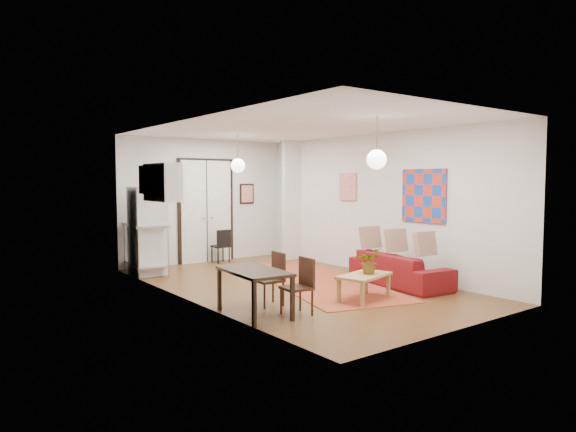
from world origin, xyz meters
TOP-DOWN VIEW (x-y plane):
  - floor at (0.00, 0.00)m, footprint 7.00×7.00m
  - ceiling at (0.00, 0.00)m, footprint 4.20×7.00m
  - wall_back at (0.00, 3.50)m, footprint 4.20×0.02m
  - wall_front at (0.00, -3.50)m, footprint 4.20×0.02m
  - wall_left at (-2.10, 0.00)m, footprint 0.02×7.00m
  - wall_right at (2.10, 0.00)m, footprint 0.02×7.00m
  - double_doors at (0.00, 3.46)m, footprint 1.44×0.06m
  - stub_partition at (1.85, 2.55)m, footprint 0.50×0.10m
  - wall_cabinet at (-1.92, 1.50)m, footprint 0.35×1.00m
  - painting_popart at (2.08, -1.25)m, footprint 0.05×1.00m
  - painting_abstract at (2.08, 0.80)m, footprint 0.05×0.50m
  - poster_back at (1.15, 3.47)m, footprint 0.40×0.03m
  - print_left at (-2.07, 2.00)m, footprint 0.03×0.44m
  - pendant_back at (0.00, 2.00)m, footprint 0.30×0.30m
  - pendant_front at (0.00, -2.00)m, footprint 0.30×0.30m
  - kilim_rug at (0.59, 0.13)m, footprint 2.88×4.88m
  - sofa at (1.54, -1.15)m, footprint 2.16×1.09m
  - coffee_table at (0.18, -1.60)m, footprint 1.06×0.75m
  - potted_plant at (0.28, -1.60)m, footprint 0.41×0.44m
  - kitchen_counter at (-1.74, 2.83)m, footprint 0.86×1.44m
  - bowl at (-1.75, 2.53)m, footprint 0.31×0.31m
  - soap_bottle at (-1.75, 3.08)m, footprint 0.13×0.13m
  - fridge at (-1.75, 2.69)m, footprint 0.65×0.65m
  - dining_table at (-1.75, -1.30)m, footprint 0.78×1.25m
  - dining_chair_near at (-1.25, -0.87)m, footprint 0.42×0.57m
  - dining_chair_far at (-1.25, -1.57)m, footprint 0.42×0.57m
  - black_side_chair at (0.20, 3.22)m, footprint 0.36×0.36m

SIDE VIEW (x-z plane):
  - floor at x=0.00m, z-range 0.00..0.00m
  - kilim_rug at x=0.59m, z-range 0.00..0.01m
  - sofa at x=1.54m, z-range 0.00..0.60m
  - coffee_table at x=0.18m, z-range 0.16..0.58m
  - black_side_chair at x=0.20m, z-range 0.06..0.85m
  - dining_chair_near at x=-1.25m, z-range 0.06..0.88m
  - dining_chair_far at x=-1.25m, z-range 0.06..0.88m
  - dining_table at x=-1.75m, z-range 0.26..0.92m
  - potted_plant at x=0.28m, z-range 0.42..0.84m
  - kitchen_counter at x=-1.74m, z-range 0.17..1.21m
  - fridge at x=-1.75m, z-range 0.00..1.81m
  - bowl at x=-1.75m, z-range 1.04..1.10m
  - soap_bottle at x=-1.75m, z-range 1.04..1.25m
  - double_doors at x=0.00m, z-range -0.05..2.45m
  - wall_back at x=0.00m, z-range 0.00..2.90m
  - wall_front at x=0.00m, z-range 0.00..2.90m
  - wall_left at x=-2.10m, z-range 0.00..2.90m
  - wall_right at x=2.10m, z-range 0.00..2.90m
  - stub_partition at x=1.85m, z-range 0.00..2.90m
  - poster_back at x=1.15m, z-range 1.35..1.85m
  - painting_popart at x=2.08m, z-range 1.15..2.15m
  - painting_abstract at x=2.08m, z-range 1.50..2.10m
  - wall_cabinet at x=-1.92m, z-range 1.55..2.25m
  - print_left at x=-2.07m, z-range 1.68..2.22m
  - pendant_back at x=0.00m, z-range 1.85..2.65m
  - pendant_front at x=0.00m, z-range 1.85..2.65m
  - ceiling at x=0.00m, z-range 2.89..2.91m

